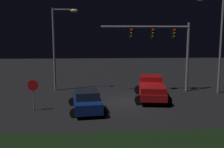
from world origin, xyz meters
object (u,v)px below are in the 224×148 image
at_px(traffic_signal_gantry, 163,40).
at_px(pickup_truck, 151,87).
at_px(street_lamp_left, 59,39).
at_px(street_lamp_right, 216,34).
at_px(stop_sign, 33,89).
at_px(car_sedan, 87,101).

bearing_deg(traffic_signal_gantry, pickup_truck, -119.14).
xyz_separation_m(street_lamp_left, street_lamp_right, (14.38, -1.99, 0.49)).
height_order(street_lamp_right, stop_sign, street_lamp_right).
height_order(street_lamp_left, street_lamp_right, street_lamp_right).
height_order(pickup_truck, car_sedan, pickup_truck).
xyz_separation_m(street_lamp_right, stop_sign, (-15.32, -4.94, -3.88)).
bearing_deg(pickup_truck, car_sedan, 129.34).
xyz_separation_m(traffic_signal_gantry, street_lamp_right, (4.66, -0.93, 0.54)).
bearing_deg(street_lamp_left, traffic_signal_gantry, -6.24).
bearing_deg(car_sedan, street_lamp_right, -72.90).
relative_size(street_lamp_right, stop_sign, 3.92).
relative_size(pickup_truck, car_sedan, 1.23).
bearing_deg(street_lamp_right, stop_sign, -162.11).
bearing_deg(street_lamp_left, street_lamp_right, -7.89).
bearing_deg(street_lamp_right, traffic_signal_gantry, 168.71).
bearing_deg(stop_sign, car_sedan, -3.13).
xyz_separation_m(pickup_truck, stop_sign, (-9.08, -3.04, 0.56)).
bearing_deg(traffic_signal_gantry, street_lamp_right, -11.29).
relative_size(car_sedan, traffic_signal_gantry, 0.55).
distance_m(traffic_signal_gantry, stop_sign, 12.62).
bearing_deg(street_lamp_right, car_sedan, -156.01).
bearing_deg(pickup_truck, traffic_signal_gantry, -21.13).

